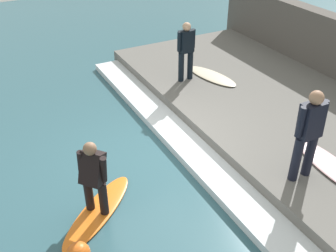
{
  "coord_description": "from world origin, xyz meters",
  "views": [
    {
      "loc": [
        -2.67,
        -5.82,
        4.9
      ],
      "look_at": [
        0.43,
        0.0,
        0.7
      ],
      "focal_mm": 42.0,
      "sensor_mm": 36.0,
      "label": 1
    }
  ],
  "objects": [
    {
      "name": "surfer_waiting_far",
      "position": [
        2.15,
        2.26,
        1.23
      ],
      "size": [
        0.52,
        0.25,
        1.53
      ],
      "color": "black",
      "rests_on": "concrete_ledge"
    },
    {
      "name": "surfer_riding",
      "position": [
        -1.43,
        -0.92,
        0.84
      ],
      "size": [
        0.52,
        0.52,
        1.4
      ],
      "color": "black",
      "rests_on": "surfboard_riding"
    },
    {
      "name": "ground_plane",
      "position": [
        0.0,
        0.0,
        0.0
      ],
      "size": [
        28.0,
        28.0,
        0.0
      ],
      "primitive_type": "plane",
      "color": "#335B66"
    },
    {
      "name": "surfboard_riding",
      "position": [
        -1.43,
        -0.92,
        0.03
      ],
      "size": [
        1.86,
        1.66,
        0.06
      ],
      "color": "orange",
      "rests_on": "ground_plane"
    },
    {
      "name": "surfboard_waiting_far",
      "position": [
        2.86,
        2.06,
        0.4
      ],
      "size": [
        0.89,
        1.7,
        0.06
      ],
      "color": "beige",
      "rests_on": "concrete_ledge"
    },
    {
      "name": "surfer_waiting_near",
      "position": [
        1.95,
        -2.11,
        1.33
      ],
      "size": [
        0.58,
        0.26,
        1.71
      ],
      "color": "black",
      "rests_on": "concrete_ledge"
    },
    {
      "name": "wave_foam_crest",
      "position": [
        0.87,
        0.0,
        0.08
      ],
      "size": [
        0.71,
        9.57,
        0.16
      ],
      "primitive_type": "cube",
      "color": "silver",
      "rests_on": "ground_plane"
    },
    {
      "name": "concrete_ledge",
      "position": [
        3.42,
        0.0,
        0.19
      ],
      "size": [
        4.4,
        10.08,
        0.37
      ],
      "primitive_type": "cube",
      "color": "#66635E",
      "rests_on": "ground_plane"
    },
    {
      "name": "surfboard_waiting_near",
      "position": [
        2.66,
        -2.23,
        0.4
      ],
      "size": [
        0.74,
        1.92,
        0.06
      ],
      "color": "beige",
      "rests_on": "concrete_ledge"
    }
  ]
}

